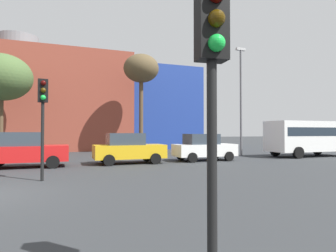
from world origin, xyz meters
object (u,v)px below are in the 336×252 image
object	(u,v)px
bare_tree_1	(141,70)
street_lamp	(241,95)
parked_car_3	(128,148)
traffic_light_near_right	(212,65)
parked_car_4	(204,147)
white_bus	(308,136)
bare_tree_0	(2,78)
parked_car_2	(24,150)
traffic_light_island	(43,106)

from	to	relation	value
bare_tree_1	street_lamp	xyz separation A→B (m)	(6.60, -5.96, -2.73)
parked_car_3	traffic_light_near_right	world-z (taller)	traffic_light_near_right
parked_car_4	bare_tree_1	xyz separation A→B (m)	(-2.07, 8.27, 6.69)
white_bus	bare_tree_0	bearing A→B (deg)	160.31
parked_car_2	traffic_light_near_right	world-z (taller)	traffic_light_near_right
traffic_light_island	bare_tree_1	bearing A→B (deg)	143.19
traffic_light_island	bare_tree_0	xyz separation A→B (m)	(-3.71, 13.12, 3.22)
bare_tree_0	street_lamp	world-z (taller)	street_lamp
parked_car_2	street_lamp	distance (m)	15.90
parked_car_2	bare_tree_0	xyz separation A→B (m)	(-2.52, 8.17, 5.18)
traffic_light_near_right	street_lamp	distance (m)	20.22
street_lamp	parked_car_4	bearing A→B (deg)	-153.02
traffic_light_island	street_lamp	xyz separation A→B (m)	(14.05, 7.26, 1.95)
traffic_light_island	street_lamp	bearing A→B (deg)	109.92
parked_car_2	parked_car_3	distance (m)	5.65
parked_car_4	traffic_light_near_right	xyz separation A→B (m)	(-7.17, -14.04, 1.78)
traffic_light_near_right	bare_tree_1	xyz separation A→B (m)	(5.10, 22.31, 4.91)
bare_tree_1	street_lamp	size ratio (longest dim) A/B	1.04
bare_tree_1	street_lamp	world-z (taller)	bare_tree_1
bare_tree_0	street_lamp	distance (m)	18.75
traffic_light_near_right	street_lamp	world-z (taller)	street_lamp
white_bus	bare_tree_0	distance (m)	24.27
parked_car_2	street_lamp	bearing A→B (deg)	8.60
parked_car_2	bare_tree_1	bearing A→B (deg)	43.73
parked_car_2	traffic_light_near_right	bearing A→B (deg)	-75.86
white_bus	parked_car_3	bearing A→B (deg)	-179.46
parked_car_2	bare_tree_0	size ratio (longest dim) A/B	0.55
parked_car_3	parked_car_4	bearing A→B (deg)	0.00
parked_car_2	bare_tree_0	distance (m)	10.00
parked_car_2	parked_car_4	distance (m)	10.71
parked_car_3	bare_tree_1	bearing A→B (deg)	70.09
bare_tree_1	parked_car_4	bearing A→B (deg)	-75.95
traffic_light_near_right	bare_tree_0	world-z (taller)	bare_tree_0
parked_car_3	bare_tree_0	size ratio (longest dim) A/B	0.53
bare_tree_0	bare_tree_1	world-z (taller)	bare_tree_1
parked_car_2	traffic_light_island	distance (m)	5.46
white_bus	bare_tree_1	size ratio (longest dim) A/B	0.76
traffic_light_island	bare_tree_1	xyz separation A→B (m)	(7.45, 13.22, 4.68)
parked_car_2	traffic_light_near_right	distance (m)	14.58
parked_car_4	street_lamp	world-z (taller)	street_lamp
parked_car_3	street_lamp	size ratio (longest dim) A/B	0.49
parked_car_4	parked_car_2	bearing A→B (deg)	-180.00
parked_car_3	bare_tree_0	distance (m)	12.67
parked_car_2	bare_tree_1	xyz separation A→B (m)	(8.64, 8.27, 6.63)
parked_car_4	bare_tree_0	xyz separation A→B (m)	(-13.23, 8.17, 5.24)
parked_car_2	parked_car_4	bearing A→B (deg)	0.00
parked_car_3	street_lamp	distance (m)	10.62
bare_tree_0	bare_tree_1	distance (m)	11.26
parked_car_3	bare_tree_0	xyz separation A→B (m)	(-8.17, 8.17, 5.21)
parked_car_2	traffic_light_island	bearing A→B (deg)	-76.47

